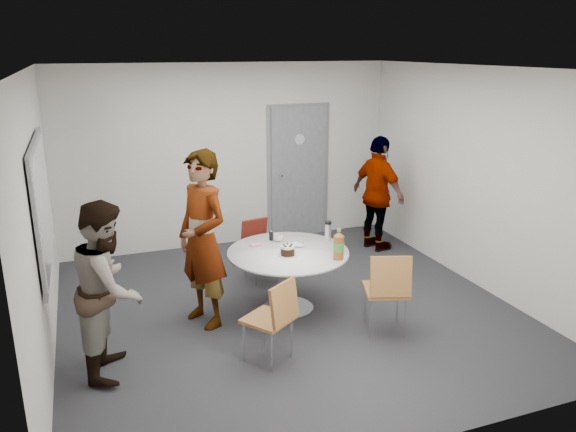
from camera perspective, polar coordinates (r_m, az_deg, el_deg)
name	(u,v)px	position (r m, az deg, el deg)	size (l,w,h in m)	color
floor	(288,309)	(6.57, 0.00, -9.45)	(5.00, 5.00, 0.00)	#242529
ceiling	(288,68)	(5.90, 0.00, 14.80)	(5.00, 5.00, 0.00)	silver
wall_back	(229,156)	(8.42, -6.00, 6.07)	(5.00, 5.00, 0.00)	beige
wall_left	(38,220)	(5.75, -24.03, -0.40)	(5.00, 5.00, 0.00)	beige
wall_right	(477,178)	(7.33, 18.67, 3.65)	(5.00, 5.00, 0.00)	beige
wall_front	(415,283)	(3.97, 12.82, -6.70)	(5.00, 5.00, 0.00)	beige
door	(298,172)	(8.81, 1.05, 4.47)	(1.02, 0.17, 2.12)	slate
whiteboard	(42,204)	(5.91, -23.68, 1.10)	(0.04, 1.90, 1.25)	slate
table	(292,259)	(6.33, 0.39, -4.36)	(1.36, 1.36, 1.05)	white
chair_near_left	(275,314)	(5.33, -1.35, -9.89)	(0.57, 0.58, 0.84)	brown
chair_near_right	(388,286)	(5.89, 10.11, -6.97)	(0.56, 0.59, 0.92)	brown
chair_far	(258,244)	(7.25, -3.07, -2.81)	(0.44, 0.47, 0.79)	maroon
person_main	(203,240)	(5.99, -8.67, -2.39)	(0.70, 0.46, 1.91)	#A5C6EA
person_left	(109,288)	(5.36, -17.75, -6.99)	(0.80, 0.62, 1.64)	white
person_right	(378,194)	(8.30, 9.14, 2.23)	(0.99, 0.41, 1.70)	black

